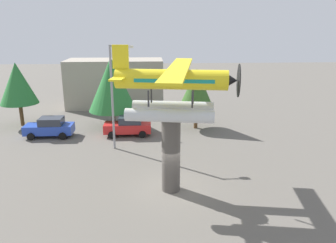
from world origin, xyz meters
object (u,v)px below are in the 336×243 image
car_near_blue (50,127)px  tree_west (17,83)px  floatplane_monument (174,88)px  car_mid_red (128,126)px  streetlight_primary (114,91)px  storefront_building (116,83)px  tree_east (112,84)px  display_pedestal (171,154)px  tree_center_back (196,89)px

car_near_blue → tree_west: 6.25m
floatplane_monument → car_mid_red: bearing=116.9°
streetlight_primary → tree_west: size_ratio=1.32×
car_near_blue → storefront_building: 12.65m
car_near_blue → car_mid_red: (6.96, 0.03, 0.00)m
streetlight_primary → tree_west: bearing=145.1°
streetlight_primary → floatplane_monument: bearing=-60.8°
tree_east → floatplane_monument: bearing=-69.6°
car_mid_red → display_pedestal: bearing=106.8°
car_near_blue → car_mid_red: same height
streetlight_primary → tree_west: (-10.00, 6.99, -0.53)m
car_mid_red → tree_east: (-1.59, 2.58, 3.36)m
streetlight_primary → tree_center_back: 8.81m
tree_east → tree_center_back: tree_east is taller
tree_east → car_near_blue: bearing=-154.1°
storefront_building → tree_west: 11.71m
streetlight_primary → tree_west: streetlight_primary is taller
display_pedestal → car_near_blue: display_pedestal is taller
display_pedestal → storefront_building: size_ratio=0.40×
car_mid_red → storefront_building: (-2.15, 11.50, 1.97)m
car_mid_red → tree_center_back: bearing=-164.5°
floatplane_monument → car_near_blue: size_ratio=2.49×
tree_east → display_pedestal: bearing=-70.0°
car_mid_red → storefront_building: 11.86m
car_mid_red → tree_center_back: 7.27m
floatplane_monument → tree_east: (-4.88, 13.10, -1.99)m
streetlight_primary → tree_east: bearing=98.2°
tree_west → tree_center_back: tree_west is taller
tree_center_back → streetlight_primary: bearing=-144.5°
car_near_blue → streetlight_primary: (6.22, -3.30, 3.86)m
car_near_blue → storefront_building: storefront_building is taller
car_near_blue → tree_center_back: bearing=-172.3°
car_mid_red → tree_west: bearing=-18.8°
storefront_building → display_pedestal: bearing=-76.4°
streetlight_primary → tree_center_back: streetlight_primary is taller
floatplane_monument → car_mid_red: size_ratio=2.49×
car_near_blue → storefront_building: (4.81, 11.53, 1.97)m
tree_east → tree_center_back: (7.98, -0.81, -0.37)m
floatplane_monument → tree_center_back: 12.90m
car_near_blue → tree_center_back: size_ratio=0.73×
car_mid_red → streetlight_primary: bearing=77.4°
car_mid_red → tree_east: size_ratio=0.62×
floatplane_monument → tree_east: floatplane_monument is taller
display_pedestal → streetlight_primary: bearing=118.5°
car_near_blue → tree_east: size_ratio=0.62×
storefront_building → tree_east: size_ratio=1.69×
display_pedestal → tree_center_back: size_ratio=0.79×
car_mid_red → tree_east: 4.52m
display_pedestal → car_mid_red: display_pedestal is taller
display_pedestal → streetlight_primary: size_ratio=0.56×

